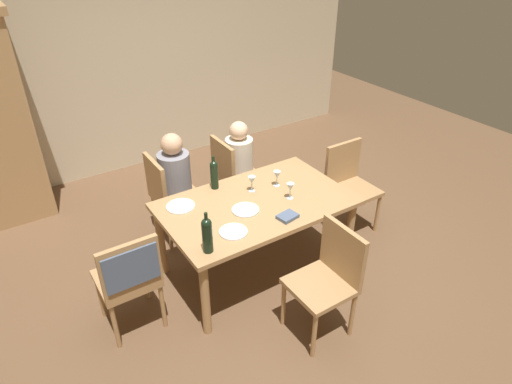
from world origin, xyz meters
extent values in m
plane|color=brown|center=(0.00, 0.00, 0.00)|extent=(10.00, 10.00, 0.00)
cube|color=beige|center=(0.00, 2.70, 1.35)|extent=(6.40, 0.12, 2.70)
cube|color=#A87F51|center=(0.00, 0.00, 0.72)|extent=(1.62, 1.00, 0.04)
cylinder|color=#A87F51|center=(-0.74, -0.43, 0.35)|extent=(0.07, 0.07, 0.70)
cylinder|color=#A87F51|center=(0.74, -0.43, 0.35)|extent=(0.07, 0.07, 0.70)
cylinder|color=#A87F51|center=(-0.74, 0.43, 0.35)|extent=(0.07, 0.07, 0.70)
cylinder|color=#A87F51|center=(0.74, 0.43, 0.35)|extent=(0.07, 0.07, 0.70)
cylinder|color=#A87F51|center=(-0.18, 1.07, 0.22)|extent=(0.04, 0.04, 0.44)
cylinder|color=#A87F51|center=(-0.18, 0.69, 0.22)|extent=(0.04, 0.04, 0.44)
cylinder|color=#A87F51|center=(-0.56, 1.07, 0.22)|extent=(0.04, 0.04, 0.44)
cylinder|color=#A87F51|center=(-0.56, 0.69, 0.22)|extent=(0.04, 0.04, 0.44)
cube|color=#A87F51|center=(-0.37, 0.88, 0.46)|extent=(0.44, 0.44, 0.04)
cube|color=#A87F51|center=(-0.57, 0.88, 0.70)|extent=(0.04, 0.44, 0.44)
cylinder|color=#A87F51|center=(0.56, 1.07, 0.22)|extent=(0.04, 0.04, 0.44)
cylinder|color=#A87F51|center=(0.56, 0.69, 0.22)|extent=(0.04, 0.04, 0.44)
cylinder|color=#A87F51|center=(0.18, 1.07, 0.22)|extent=(0.04, 0.04, 0.44)
cylinder|color=#A87F51|center=(0.18, 0.69, 0.22)|extent=(0.04, 0.04, 0.44)
cube|color=#A87F51|center=(0.37, 0.88, 0.46)|extent=(0.44, 0.44, 0.04)
cube|color=#A87F51|center=(0.17, 0.88, 0.70)|extent=(0.04, 0.44, 0.44)
cylinder|color=#A87F51|center=(1.38, -0.19, 0.22)|extent=(0.04, 0.04, 0.44)
cylinder|color=#A87F51|center=(1.00, -0.19, 0.22)|extent=(0.04, 0.04, 0.44)
cylinder|color=#A87F51|center=(1.38, 0.19, 0.22)|extent=(0.04, 0.04, 0.44)
cylinder|color=#A87F51|center=(1.00, 0.19, 0.22)|extent=(0.04, 0.04, 0.44)
cube|color=#A87F51|center=(1.19, 0.00, 0.46)|extent=(0.44, 0.44, 0.04)
cube|color=#A87F51|center=(1.19, 0.20, 0.70)|extent=(0.44, 0.04, 0.44)
cylinder|color=#A87F51|center=(-0.19, -1.07, 0.22)|extent=(0.04, 0.04, 0.44)
cylinder|color=#A87F51|center=(-0.19, -0.69, 0.22)|extent=(0.04, 0.04, 0.44)
cylinder|color=#A87F51|center=(0.19, -1.07, 0.22)|extent=(0.04, 0.04, 0.44)
cylinder|color=#A87F51|center=(0.19, -0.69, 0.22)|extent=(0.04, 0.04, 0.44)
cube|color=#A87F51|center=(0.00, -0.88, 0.46)|extent=(0.44, 0.44, 0.04)
cube|color=#A87F51|center=(0.20, -0.88, 0.70)|extent=(0.04, 0.44, 0.44)
cylinder|color=#A87F51|center=(-1.38, 0.19, 0.22)|extent=(0.04, 0.04, 0.44)
cylinder|color=#A87F51|center=(-1.00, 0.19, 0.22)|extent=(0.04, 0.04, 0.44)
cylinder|color=#A87F51|center=(-1.38, -0.19, 0.22)|extent=(0.04, 0.04, 0.44)
cylinder|color=#A87F51|center=(-1.00, -0.19, 0.22)|extent=(0.04, 0.04, 0.44)
cube|color=#A87F51|center=(-1.19, 0.00, 0.46)|extent=(0.44, 0.44, 0.04)
cube|color=#A87F51|center=(-1.19, -0.20, 0.70)|extent=(0.44, 0.04, 0.44)
cube|color=#4C5B75|center=(-1.19, -0.20, 0.72)|extent=(0.40, 0.07, 0.31)
cylinder|color=#33333D|center=(-0.22, 0.97, 0.23)|extent=(0.11, 0.11, 0.46)
cylinder|color=#33333D|center=(-0.22, 0.79, 0.23)|extent=(0.11, 0.11, 0.46)
cylinder|color=gray|center=(-0.37, 0.88, 0.70)|extent=(0.31, 0.31, 0.47)
sphere|color=tan|center=(-0.37, 0.88, 1.04)|extent=(0.21, 0.21, 0.21)
cylinder|color=#33333D|center=(0.50, 0.97, 0.23)|extent=(0.11, 0.11, 0.46)
cylinder|color=#33333D|center=(0.50, 0.79, 0.23)|extent=(0.11, 0.11, 0.46)
cylinder|color=beige|center=(0.37, 0.88, 0.68)|extent=(0.29, 0.29, 0.44)
sphere|color=beige|center=(0.37, 0.88, 1.00)|extent=(0.19, 0.19, 0.19)
cylinder|color=black|center=(-0.18, 0.40, 0.85)|extent=(0.07, 0.07, 0.22)
sphere|color=black|center=(-0.18, 0.40, 0.98)|extent=(0.07, 0.07, 0.07)
cylinder|color=black|center=(-0.18, 0.40, 1.02)|extent=(0.03, 0.03, 0.07)
cylinder|color=black|center=(-0.66, -0.37, 0.86)|extent=(0.08, 0.08, 0.23)
sphere|color=black|center=(-0.66, -0.37, 0.99)|extent=(0.08, 0.08, 0.08)
cylinder|color=black|center=(-0.66, -0.37, 1.04)|extent=(0.03, 0.03, 0.08)
cylinder|color=silver|center=(0.07, 0.17, 0.74)|extent=(0.06, 0.06, 0.00)
cylinder|color=silver|center=(0.07, 0.17, 0.78)|extent=(0.01, 0.01, 0.07)
cone|color=silver|center=(0.07, 0.17, 0.85)|extent=(0.07, 0.07, 0.07)
cylinder|color=silver|center=(0.31, 0.13, 0.74)|extent=(0.06, 0.06, 0.00)
cylinder|color=silver|center=(0.31, 0.13, 0.78)|extent=(0.01, 0.01, 0.07)
cone|color=silver|center=(0.31, 0.13, 0.85)|extent=(0.07, 0.07, 0.07)
cylinder|color=silver|center=(0.28, -0.11, 0.74)|extent=(0.06, 0.06, 0.00)
cylinder|color=silver|center=(0.28, -0.11, 0.78)|extent=(0.01, 0.01, 0.07)
cone|color=silver|center=(0.28, -0.11, 0.85)|extent=(0.07, 0.07, 0.07)
cylinder|color=silver|center=(-0.15, -0.06, 0.75)|extent=(0.23, 0.23, 0.01)
cylinder|color=white|center=(-0.39, -0.27, 0.75)|extent=(0.22, 0.22, 0.01)
cylinder|color=white|center=(-0.58, 0.28, 0.75)|extent=(0.24, 0.24, 0.01)
cube|color=#4C5B75|center=(0.08, -0.34, 0.76)|extent=(0.18, 0.14, 0.03)
camera|label=1|loc=(-1.76, -2.70, 2.81)|focal=31.19mm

